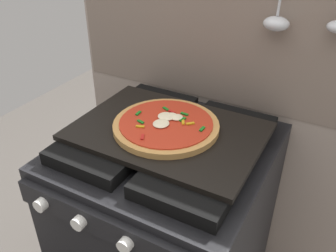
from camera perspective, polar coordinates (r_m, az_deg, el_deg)
kitchen_backsplash at (r=1.37m, az=6.88°, el=1.43°), size 1.10×0.09×1.55m
stove at (r=1.35m, az=-0.04°, el=-17.51°), size 0.60×0.64×0.90m
baking_tray at (r=1.05m, az=0.00°, el=-0.84°), size 0.54×0.38×0.02m
pizza_left at (r=1.04m, az=-0.33°, el=0.14°), size 0.31×0.31×0.03m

